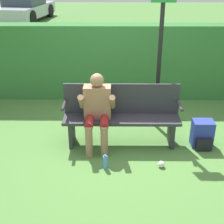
% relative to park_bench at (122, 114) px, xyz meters
% --- Properties ---
extents(ground_plane, '(40.00, 40.00, 0.00)m').
position_rel_park_bench_xyz_m(ground_plane, '(0.00, -0.07, -0.50)').
color(ground_plane, '#4C7A38').
extents(hedge_back, '(12.00, 0.43, 1.56)m').
position_rel_park_bench_xyz_m(hedge_back, '(0.00, 1.94, 0.28)').
color(hedge_back, '#337033').
rests_on(hedge_back, ground).
extents(park_bench, '(1.84, 0.41, 0.97)m').
position_rel_park_bench_xyz_m(park_bench, '(0.00, 0.00, 0.00)').
color(park_bench, '#2D2D33').
rests_on(park_bench, ground).
extents(person_seated, '(0.55, 0.57, 1.18)m').
position_rel_park_bench_xyz_m(person_seated, '(-0.38, -0.13, 0.16)').
color(person_seated, '#997051').
rests_on(person_seated, ground).
extents(backpack, '(0.33, 0.33, 0.43)m').
position_rel_park_bench_xyz_m(backpack, '(1.29, -0.12, -0.30)').
color(backpack, '#283893').
rests_on(backpack, ground).
extents(water_bottle, '(0.06, 0.06, 0.23)m').
position_rel_park_bench_xyz_m(water_bottle, '(-0.24, -0.76, -0.40)').
color(water_bottle, '#4C8CCC').
rests_on(water_bottle, ground).
extents(signpost, '(0.39, 0.09, 2.45)m').
position_rel_park_bench_xyz_m(signpost, '(0.62, 0.56, 0.90)').
color(signpost, black).
rests_on(signpost, ground).
extents(parked_car, '(2.40, 4.14, 1.20)m').
position_rel_park_bench_xyz_m(parked_car, '(-4.65, 11.91, 0.09)').
color(parked_car, '#B7BCC6').
rests_on(parked_car, ground).
extents(litter_crumple, '(0.09, 0.09, 0.09)m').
position_rel_park_bench_xyz_m(litter_crumple, '(0.57, -0.72, -0.46)').
color(litter_crumple, silver).
rests_on(litter_crumple, ground).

